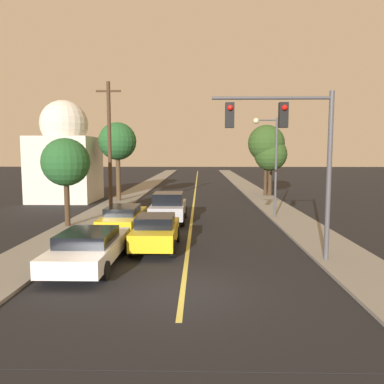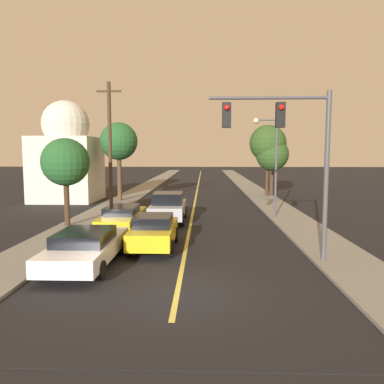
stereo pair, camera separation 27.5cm
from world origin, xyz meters
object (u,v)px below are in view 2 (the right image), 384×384
Objects in this scene: car_near_lane_front at (154,231)px; car_near_lane_second at (168,207)px; traffic_signal_mast at (289,141)px; tree_left_far at (119,142)px; tree_left_near at (65,163)px; tree_right_far at (272,155)px; utility_pole_left at (110,146)px; car_outer_lane_front at (86,247)px; tree_right_near at (268,144)px; car_outer_lane_second at (123,217)px; streetlamp_right at (270,153)px; domed_building_left at (67,156)px.

car_near_lane_second is (0.00, 6.31, 0.12)m from car_near_lane_front.
tree_left_far is (-10.13, 17.09, 0.47)m from traffic_signal_mast.
tree_right_far is at bearing 47.32° from tree_left_near.
car_near_lane_second is 0.93× the size of tree_left_near.
tree_left_near is at bearing -105.56° from utility_pole_left.
car_near_lane_front is 3.25m from car_outer_lane_front.
utility_pole_left is at bearing 114.33° from car_near_lane_front.
utility_pole_left is 1.30× the size of tree_right_near.
car_near_lane_second reaches higher than car_outer_lane_second.
tree_left_far is at bearing 118.71° from car_near_lane_second.
car_outer_lane_second is 6.92m from utility_pole_left.
streetlamp_right is 1.28× the size of tree_left_near.
tree_left_far is (-4.93, 15.31, 4.21)m from car_near_lane_front.
utility_pole_left reaches higher than tree_right_far.
car_near_lane_second is at bearing 76.37° from car_outer_lane_front.
utility_pole_left is at bearing 74.44° from tree_left_near.
utility_pole_left is (-9.28, 10.80, 0.04)m from traffic_signal_mast.
car_outer_lane_second is at bearing -76.52° from tree_left_far.
utility_pole_left is at bearing 172.07° from streetlamp_right.
utility_pole_left is 8.80m from domed_building_left.
tree_right_far is (3.19, 21.10, -0.59)m from traffic_signal_mast.
car_outer_lane_front is 1.02× the size of car_outer_lane_second.
car_outer_lane_second is 12.77m from tree_left_far.
car_near_lane_second is at bearing 51.83° from car_outer_lane_second.
tree_right_far is at bearing 81.41° from traffic_signal_mast.
traffic_signal_mast is 19.87m from tree_left_far.
domed_building_left is at bearing 152.14° from streetlamp_right.
tree_left_far is at bearing 145.17° from streetlamp_right.
tree_left_far reaches higher than car_outer_lane_front.
car_outer_lane_front is 0.79× the size of tree_left_far.
car_outer_lane_front is 20.03m from domed_building_left.
car_near_lane_front is at bearing -90.00° from car_near_lane_second.
tree_left_near reaches higher than car_near_lane_front.
tree_left_near is at bearing 149.58° from traffic_signal_mast.
domed_building_left reaches higher than tree_left_far.
car_near_lane_second is at bearing -45.15° from domed_building_left.
tree_left_far is (-2.81, 11.71, 4.26)m from car_outer_lane_second.
tree_right_far reaches higher than tree_left_near.
car_near_lane_second is 0.88× the size of car_outer_lane_second.
streetlamp_right is at bearing 25.70° from car_outer_lane_second.
tree_left_far reaches higher than traffic_signal_mast.
utility_pole_left is (-10.24, 1.43, 0.47)m from streetlamp_right.
car_near_lane_front is 0.87× the size of tree_left_near.
tree_right_near is (12.08, 10.50, 0.39)m from utility_pole_left.
tree_left_far is (-11.09, 7.72, 0.89)m from streetlamp_right.
car_near_lane_front is 0.81× the size of car_outer_lane_front.
utility_pole_left reaches higher than streetlamp_right.
utility_pole_left reaches higher than tree_left_near.
tree_left_far is at bearing 103.48° from car_outer_lane_second.
streetlamp_right is at bearing 15.40° from tree_left_near.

